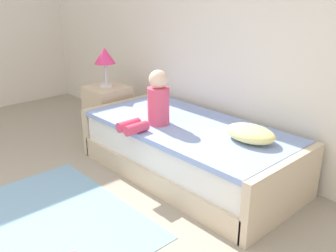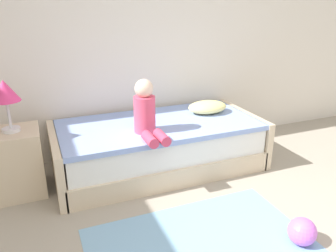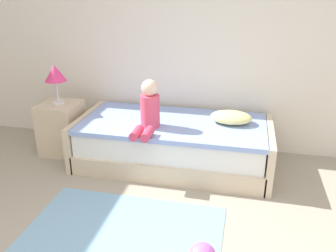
{
  "view_description": "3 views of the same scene",
  "coord_description": "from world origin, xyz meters",
  "views": [
    {
      "loc": [
        2.06,
        -0.28,
        1.68
      ],
      "look_at": [
        -0.16,
        1.75,
        0.55
      ],
      "focal_mm": 39.56,
      "sensor_mm": 36.0,
      "label": 1
    },
    {
      "loc": [
        -1.27,
        -0.98,
        1.65
      ],
      "look_at": [
        -0.16,
        1.75,
        0.55
      ],
      "focal_mm": 35.75,
      "sensor_mm": 36.0,
      "label": 2
    },
    {
      "loc": [
        0.56,
        -1.46,
        1.89
      ],
      "look_at": [
        -0.16,
        1.75,
        0.55
      ],
      "focal_mm": 37.65,
      "sensor_mm": 36.0,
      "label": 3
    }
  ],
  "objects": [
    {
      "name": "pillow",
      "position": [
        0.45,
        2.1,
        0.56
      ],
      "size": [
        0.44,
        0.3,
        0.13
      ],
      "primitive_type": "ellipsoid",
      "color": "#F2E58C",
      "rests_on": "bed"
    },
    {
      "name": "wall_rear",
      "position": [
        0.0,
        2.6,
        1.45
      ],
      "size": [
        7.2,
        0.1,
        2.9
      ],
      "primitive_type": "cube",
      "color": "silver",
      "rests_on": "ground"
    },
    {
      "name": "child_figure",
      "position": [
        -0.37,
        1.77,
        0.7
      ],
      "size": [
        0.2,
        0.51,
        0.5
      ],
      "color": "#E04C6B",
      "rests_on": "bed"
    },
    {
      "name": "nightstand",
      "position": [
        -1.51,
        2.02,
        0.3
      ],
      "size": [
        0.44,
        0.44,
        0.6
      ],
      "primitive_type": "cube",
      "color": "beige",
      "rests_on": "ground"
    },
    {
      "name": "table_lamp",
      "position": [
        -1.51,
        2.02,
        0.94
      ],
      "size": [
        0.24,
        0.24,
        0.45
      ],
      "color": "silver",
      "rests_on": "nightstand"
    },
    {
      "name": "bed",
      "position": [
        -0.16,
        2.0,
        0.25
      ],
      "size": [
        2.11,
        1.0,
        0.5
      ],
      "color": "beige",
      "rests_on": "ground"
    },
    {
      "name": "area_rug",
      "position": [
        -0.31,
        0.7,
        0.0
      ],
      "size": [
        1.6,
        1.1,
        0.01
      ],
      "primitive_type": "cube",
      "color": "#7AA8CC",
      "rests_on": "ground"
    }
  ]
}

